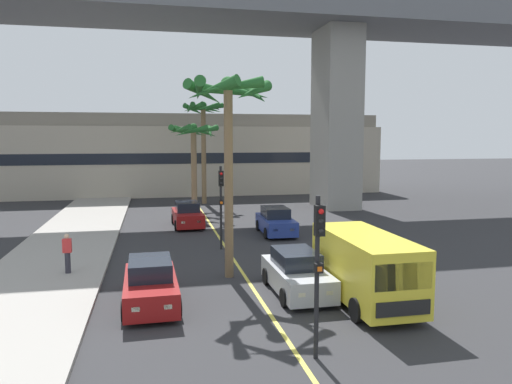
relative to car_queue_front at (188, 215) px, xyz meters
The scene contains 15 objects.
sidewalk_left 13.56m from the car_queue_front, 118.68° to the right, with size 4.80×80.00×0.15m, color #9E9991.
lane_stripe_center 4.23m from the car_queue_front, 68.94° to the right, with size 0.14×56.00×0.01m, color #DBCC4C.
bridge_overpass 15.38m from the car_queue_front, 67.19° to the left, with size 74.49×8.00×18.26m.
pier_building_backdrop 19.48m from the car_queue_front, 85.53° to the left, with size 38.25×8.04×7.85m.
car_queue_front is the anchor object (origin of this frame).
car_queue_second 14.59m from the car_queue_front, 98.81° to the right, with size 1.91×4.14×1.56m.
car_queue_third 6.02m from the car_queue_front, 35.84° to the right, with size 1.94×4.16×1.56m.
car_queue_fourth 14.48m from the car_queue_front, 78.29° to the right, with size 1.86×4.12×1.56m.
delivery_van 16.46m from the car_queue_front, 72.68° to the right, with size 2.16×5.25×2.36m.
traffic_light_median_near 19.59m from the car_queue_front, 84.38° to the right, with size 0.24×0.37×4.20m.
traffic_light_median_far 7.17m from the car_queue_front, 79.80° to the right, with size 0.24×0.37×4.20m.
palm_tree_near_median 6.77m from the car_queue_front, 79.58° to the left, with size 3.70×3.71×6.63m.
palm_tree_mid_median 12.40m from the car_queue_front, 78.41° to the left, with size 3.53×3.55×8.59m.
palm_tree_far_median 13.09m from the car_queue_front, 85.64° to the right, with size 3.57×3.55×7.98m.
pedestrian_near_crosswalk 11.65m from the car_queue_front, 118.39° to the right, with size 0.34×0.22×1.62m.
Camera 1 is at (-3.55, -2.73, 5.64)m, focal length 34.05 mm.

